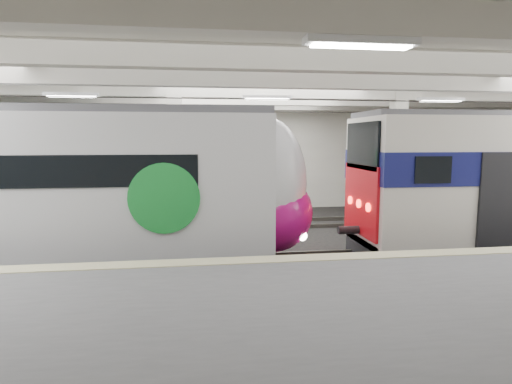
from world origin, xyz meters
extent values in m
cube|color=black|center=(0.00, 0.00, -0.05)|extent=(36.00, 24.00, 0.10)
cube|color=silver|center=(0.00, 0.00, 5.55)|extent=(36.00, 24.00, 0.20)
cube|color=beige|center=(0.00, 10.00, 2.75)|extent=(30.00, 0.10, 5.50)
cube|color=#57575A|center=(0.00, -6.50, 0.55)|extent=(30.00, 7.00, 1.10)
cube|color=beige|center=(0.00, -3.25, 1.11)|extent=(30.00, 0.50, 0.02)
cube|color=beige|center=(-3.00, 3.00, 2.75)|extent=(0.50, 0.50, 5.50)
cube|color=beige|center=(5.00, 3.00, 2.75)|extent=(0.50, 0.50, 5.50)
cube|color=beige|center=(0.00, 0.00, 5.25)|extent=(30.00, 18.00, 0.50)
cube|color=#59544C|center=(0.00, 0.00, 0.08)|extent=(30.00, 1.52, 0.16)
cube|color=#59544C|center=(0.00, 5.50, 0.08)|extent=(30.00, 1.52, 0.16)
cylinder|color=black|center=(0.00, 0.00, 4.70)|extent=(30.00, 0.03, 0.03)
cylinder|color=black|center=(0.00, 5.50, 4.70)|extent=(30.00, 0.03, 0.03)
cube|color=white|center=(0.00, -2.00, 4.92)|extent=(26.00, 8.40, 0.12)
cube|color=silver|center=(-6.57, 0.00, 2.37)|extent=(12.49, 2.79, 3.75)
ellipsoid|color=silver|center=(-0.33, 0.00, 2.37)|extent=(2.21, 2.73, 3.67)
ellipsoid|color=#AC0E68|center=(-0.21, 0.00, 1.55)|extent=(2.34, 2.79, 2.25)
cylinder|color=#1A9335|center=(-3.07, -1.42, 2.19)|extent=(1.73, 0.06, 1.73)
cube|color=#4C4C51|center=(-6.57, 0.00, 4.35)|extent=(12.49, 2.29, 0.20)
cube|color=black|center=(-6.57, 0.00, 0.35)|extent=(12.49, 1.95, 0.70)
cube|color=red|center=(2.46, 0.00, 1.84)|extent=(0.08, 2.45, 2.05)
cube|color=black|center=(2.46, 0.00, 3.41)|extent=(0.08, 2.30, 1.34)
cube|color=silver|center=(-7.61, 5.50, 2.28)|extent=(13.18, 2.87, 3.57)
cube|color=#1A9335|center=(-7.61, 5.50, 2.75)|extent=(13.22, 2.93, 0.75)
cube|color=#4C4C51|center=(-7.61, 5.50, 4.16)|extent=(13.17, 2.40, 0.16)
cube|color=black|center=(-7.61, 5.50, 0.30)|extent=(13.18, 2.59, 0.60)
camera|label=1|loc=(-2.27, -11.84, 3.62)|focal=30.00mm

